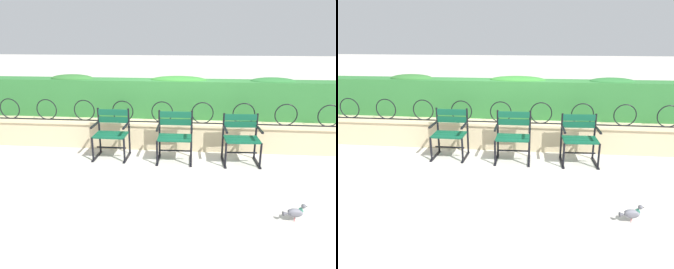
% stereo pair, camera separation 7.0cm
% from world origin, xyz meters
% --- Properties ---
extents(ground_plane, '(60.00, 60.00, 0.00)m').
position_xyz_m(ground_plane, '(0.00, 0.00, 0.00)').
color(ground_plane, '#BCB7AD').
extents(stone_wall, '(8.10, 0.41, 0.54)m').
position_xyz_m(stone_wall, '(0.00, 0.96, 0.27)').
color(stone_wall, '#C6B289').
rests_on(stone_wall, ground).
extents(iron_arch_fence, '(7.55, 0.02, 0.42)m').
position_xyz_m(iron_arch_fence, '(-0.16, 0.89, 0.73)').
color(iron_arch_fence, black).
rests_on(iron_arch_fence, stone_wall).
extents(hedge_row, '(7.94, 0.51, 0.85)m').
position_xyz_m(hedge_row, '(-0.01, 1.39, 0.95)').
color(hedge_row, '#2D7033').
rests_on(hedge_row, stone_wall).
extents(park_chair_left, '(0.62, 0.52, 0.88)m').
position_xyz_m(park_chair_left, '(-1.06, 0.42, 0.47)').
color(park_chair_left, '#0F4C33').
rests_on(park_chair_left, ground).
extents(park_chair_centre, '(0.64, 0.53, 0.88)m').
position_xyz_m(park_chair_centre, '(0.10, 0.36, 0.47)').
color(park_chair_centre, '#0F4C33').
rests_on(park_chair_centre, ground).
extents(park_chair_right, '(0.66, 0.55, 0.85)m').
position_xyz_m(park_chair_right, '(1.26, 0.38, 0.46)').
color(park_chair_right, '#0F4C33').
rests_on(park_chair_right, ground).
extents(pigeon_near_chairs, '(0.29, 0.13, 0.22)m').
position_xyz_m(pigeon_near_chairs, '(1.70, -1.46, 0.11)').
color(pigeon_near_chairs, slate).
rests_on(pigeon_near_chairs, ground).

